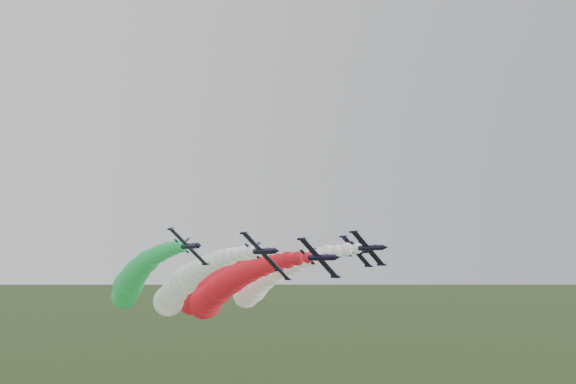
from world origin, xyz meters
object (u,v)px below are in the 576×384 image
Objects in this scene: jet_inner_right at (264,282)px; jet_outer_right at (265,280)px; jet_trail at (204,292)px; jet_outer_left at (133,280)px; jet_lead at (220,292)px; jet_inner_left at (181,287)px.

jet_inner_right reaches higher than jet_outer_right.
jet_inner_right is 1.00× the size of jet_trail.
jet_outer_left is (-30.43, 8.34, 0.67)m from jet_inner_right.
jet_inner_right is (15.41, 7.30, 1.65)m from jet_lead.
jet_outer_right is 17.75m from jet_trail.
jet_lead is 1.00× the size of jet_inner_right.
jet_inner_left is 1.01× the size of jet_outer_left.
jet_outer_left reaches higher than jet_outer_right.
jet_outer_right is (35.29, -0.17, -0.55)m from jet_outer_left.
jet_inner_left is 1.00× the size of jet_inner_right.
jet_outer_right is at bearing 37.34° from jet_lead.
jet_inner_left is at bearing -161.77° from jet_outer_right.
jet_trail is (-7.45, 20.57, -3.03)m from jet_inner_right.
jet_inner_left is 22.15m from jet_inner_right.
jet_inner_right is (22.12, 0.72, 0.78)m from jet_inner_left.
jet_trail is at bearing 28.03° from jet_outer_left.
jet_lead is at bearing -154.66° from jet_inner_right.
jet_outer_right is at bearing -45.25° from jet_trail.
jet_outer_left reaches higher than jet_inner_right.
jet_outer_right reaches higher than jet_inner_left.
jet_inner_right is 1.00× the size of jet_outer_left.
jet_lead is 25.55m from jet_outer_right.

